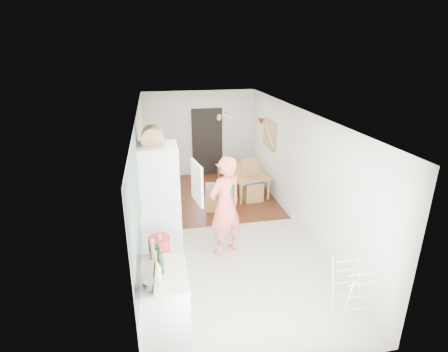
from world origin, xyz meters
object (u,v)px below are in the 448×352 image
object	(u,v)px
person	(225,198)
stool	(214,201)
dining_table	(243,183)
dining_chair	(253,181)
drying_rack	(353,291)

from	to	relation	value
person	stool	xyz separation A→B (m)	(0.09, 1.82, -0.89)
dining_table	stool	size ratio (longest dim) A/B	3.02
dining_chair	stool	bearing A→B (deg)	-164.03
stool	drying_rack	size ratio (longest dim) A/B	0.54
dining_chair	drying_rack	world-z (taller)	dining_chair
stool	drying_rack	bearing A→B (deg)	-70.70
drying_rack	stool	bearing A→B (deg)	108.48
drying_rack	dining_table	bearing A→B (deg)	93.66
person	dining_table	bearing A→B (deg)	-138.47
person	dining_chair	xyz separation A→B (m)	(1.15, 2.20, -0.59)
dining_table	stool	world-z (taller)	dining_table
dining_table	drying_rack	xyz separation A→B (m)	(0.38, -4.79, 0.18)
stool	drying_rack	distance (m)	4.06
stool	drying_rack	world-z (taller)	drying_rack
person	dining_table	distance (m)	3.11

